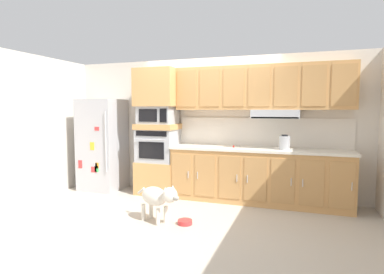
% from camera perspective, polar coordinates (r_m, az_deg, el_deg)
% --- Properties ---
extents(ground_plane, '(9.60, 9.60, 0.00)m').
position_cam_1_polar(ground_plane, '(5.07, -0.18, -12.98)').
color(ground_plane, '#B2A899').
extents(back_kitchen_wall, '(6.20, 0.12, 2.50)m').
position_cam_1_polar(back_kitchen_wall, '(5.89, 3.41, 1.92)').
color(back_kitchen_wall, beige).
rests_on(back_kitchen_wall, ground).
extents(side_panel_left, '(0.12, 7.10, 2.50)m').
position_cam_1_polar(side_panel_left, '(6.34, -24.83, 1.69)').
color(side_panel_left, beige).
rests_on(side_panel_left, ground).
extents(refrigerator, '(0.76, 0.73, 1.76)m').
position_cam_1_polar(refrigerator, '(6.43, -15.86, -1.31)').
color(refrigerator, '#ADADB2').
rests_on(refrigerator, ground).
extents(oven_base_cabinet, '(0.74, 0.62, 0.60)m').
position_cam_1_polar(oven_base_cabinet, '(6.00, -6.05, -7.21)').
color(oven_base_cabinet, tan).
rests_on(oven_base_cabinet, ground).
extents(built_in_oven, '(0.70, 0.62, 0.60)m').
position_cam_1_polar(built_in_oven, '(5.90, -6.11, -1.50)').
color(built_in_oven, '#A8AAAF').
rests_on(built_in_oven, oven_base_cabinet).
extents(appliance_mid_shelf, '(0.74, 0.62, 0.10)m').
position_cam_1_polar(appliance_mid_shelf, '(5.87, -6.13, 1.89)').
color(appliance_mid_shelf, tan).
rests_on(appliance_mid_shelf, built_in_oven).
extents(microwave, '(0.64, 0.54, 0.32)m').
position_cam_1_polar(microwave, '(5.86, -6.16, 3.94)').
color(microwave, '#A8AAAF').
rests_on(microwave, appliance_mid_shelf).
extents(appliance_upper_cabinet, '(0.74, 0.62, 0.68)m').
position_cam_1_polar(appliance_upper_cabinet, '(5.88, -6.20, 8.82)').
color(appliance_upper_cabinet, tan).
rests_on(appliance_upper_cabinet, microwave).
extents(lower_cabinet_run, '(2.93, 0.63, 0.88)m').
position_cam_1_polar(lower_cabinet_run, '(5.45, 11.80, -7.01)').
color(lower_cabinet_run, tan).
rests_on(lower_cabinet_run, ground).
extents(countertop_slab, '(2.97, 0.64, 0.04)m').
position_cam_1_polar(countertop_slab, '(5.38, 11.89, -2.21)').
color(countertop_slab, silver).
rests_on(countertop_slab, lower_cabinet_run).
extents(backsplash_panel, '(2.97, 0.02, 0.50)m').
position_cam_1_polar(backsplash_panel, '(5.64, 12.31, 0.87)').
color(backsplash_panel, silver).
rests_on(backsplash_panel, countertop_slab).
extents(upper_cabinet_with_hood, '(2.93, 0.48, 0.88)m').
position_cam_1_polar(upper_cabinet_with_hood, '(5.47, 12.42, 8.41)').
color(upper_cabinet_with_hood, tan).
rests_on(upper_cabinet_with_hood, backsplash_panel).
extents(screwdriver, '(0.15, 0.14, 0.03)m').
position_cam_1_polar(screwdriver, '(5.46, 7.61, -1.69)').
color(screwdriver, red).
rests_on(screwdriver, countertop_slab).
extents(electric_kettle, '(0.17, 0.17, 0.24)m').
position_cam_1_polar(electric_kettle, '(5.28, 16.37, -0.97)').
color(electric_kettle, '#A8AAAF').
rests_on(electric_kettle, countertop_slab).
extents(dog, '(0.79, 0.42, 0.55)m').
position_cam_1_polar(dog, '(4.45, -6.19, -10.73)').
color(dog, beige).
rests_on(dog, ground).
extents(dog_food_bowl, '(0.20, 0.20, 0.06)m').
position_cam_1_polar(dog_food_bowl, '(4.46, -1.28, -15.08)').
color(dog_food_bowl, red).
rests_on(dog_food_bowl, ground).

